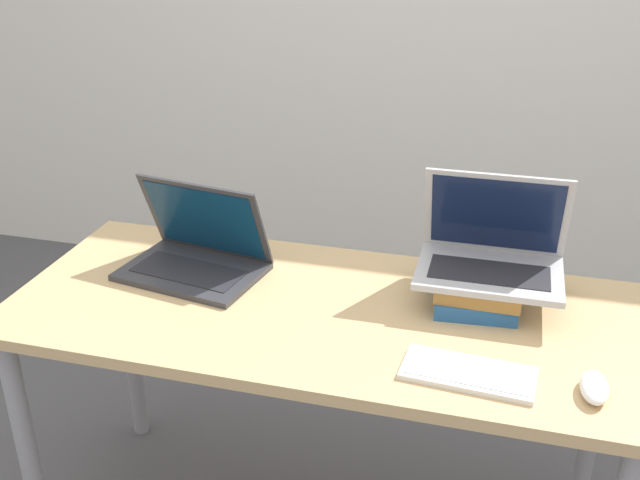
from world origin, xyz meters
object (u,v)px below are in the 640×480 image
wireless_keyboard (468,373)px  mouse (594,387)px  book_stack (478,290)px  laptop_left (196,254)px  laptop_on_books (491,253)px

wireless_keyboard → mouse: 0.25m
book_stack → mouse: (0.26, -0.31, -0.02)m
wireless_keyboard → mouse: bearing=0.4°
book_stack → mouse: 0.40m
book_stack → mouse: bearing=-50.6°
wireless_keyboard → mouse: mouse is taller
mouse → book_stack: bearing=129.4°
wireless_keyboard → laptop_left: bearing=158.4°
laptop_left → wireless_keyboard: bearing=-21.6°
laptop_left → book_stack: size_ratio=1.76×
laptop_left → laptop_on_books: bearing=4.5°
laptop_on_books → mouse: bearing=-56.4°
laptop_left → mouse: bearing=-16.4°
wireless_keyboard → laptop_on_books: bearing=87.6°
laptop_on_books → wireless_keyboard: 0.37m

